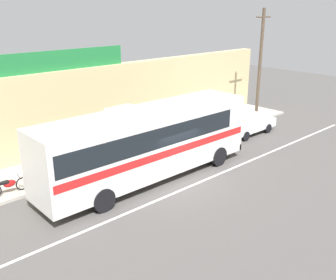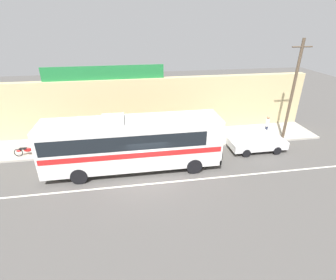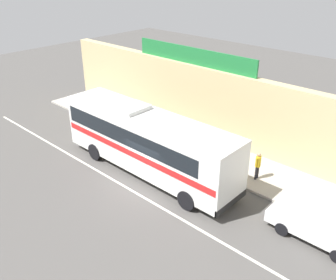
{
  "view_description": "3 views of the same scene",
  "coord_description": "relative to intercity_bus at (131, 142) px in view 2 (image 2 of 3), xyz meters",
  "views": [
    {
      "loc": [
        -12.0,
        -12.43,
        8.18
      ],
      "look_at": [
        0.01,
        0.73,
        1.97
      ],
      "focal_mm": 41.31,
      "sensor_mm": 36.0,
      "label": 1
    },
    {
      "loc": [
        -0.98,
        -13.81,
        9.37
      ],
      "look_at": [
        1.4,
        0.78,
        2.18
      ],
      "focal_mm": 27.07,
      "sensor_mm": 36.0,
      "label": 2
    },
    {
      "loc": [
        12.24,
        -11.39,
        11.22
      ],
      "look_at": [
        -0.25,
        2.18,
        1.9
      ],
      "focal_mm": 38.9,
      "sensor_mm": 36.0,
      "label": 3
    }
  ],
  "objects": [
    {
      "name": "sidewalk_slab",
      "position": [
        0.95,
        4.02,
        -2.0
      ],
      "size": [
        30.0,
        3.6,
        0.14
      ],
      "primitive_type": "cube",
      "color": "#A8A399",
      "rests_on": "ground_plane"
    },
    {
      "name": "pedestrian_far_left",
      "position": [
        5.2,
        3.39,
        -0.98
      ],
      "size": [
        0.3,
        0.48,
        1.63
      ],
      "color": "black",
      "rests_on": "sidewalk_slab"
    },
    {
      "name": "intercity_bus",
      "position": [
        0.0,
        0.0,
        0.0
      ],
      "size": [
        11.48,
        2.66,
        3.78
      ],
      "color": "silver",
      "rests_on": "ground_plane"
    },
    {
      "name": "storefront_billboard",
      "position": [
        -1.79,
        6.17,
        3.28
      ],
      "size": [
        9.65,
        0.12,
        1.1
      ],
      "primitive_type": "cube",
      "color": "#1E7538",
      "rests_on": "storefront_facade"
    },
    {
      "name": "pedestrian_by_curb",
      "position": [
        11.56,
        3.41,
        -0.93
      ],
      "size": [
        0.3,
        0.48,
        1.7
      ],
      "color": "navy",
      "rests_on": "sidewalk_slab"
    },
    {
      "name": "ground_plane",
      "position": [
        0.95,
        -1.18,
        -2.07
      ],
      "size": [
        70.0,
        70.0,
        0.0
      ],
      "primitive_type": "plane",
      "color": "#4F4C49"
    },
    {
      "name": "utility_pole",
      "position": [
        12.68,
        2.58,
        2.16
      ],
      "size": [
        1.6,
        0.22,
        7.9
      ],
      "color": "brown",
      "rests_on": "sidewalk_slab"
    },
    {
      "name": "motorcycle_purple",
      "position": [
        -5.8,
        2.79,
        -1.5
      ],
      "size": [
        1.87,
        0.56,
        0.94
      ],
      "color": "black",
      "rests_on": "sidewalk_slab"
    },
    {
      "name": "parked_car",
      "position": [
        9.53,
        1.13,
        -1.33
      ],
      "size": [
        4.25,
        1.91,
        1.37
      ],
      "color": "silver",
      "rests_on": "ground_plane"
    },
    {
      "name": "motorcycle_green",
      "position": [
        -7.64,
        2.8,
        -1.5
      ],
      "size": [
        1.85,
        0.56,
        0.94
      ],
      "color": "black",
      "rests_on": "sidewalk_slab"
    },
    {
      "name": "road_center_stripe",
      "position": [
        0.95,
        -1.98,
        -2.06
      ],
      "size": [
        30.0,
        0.14,
        0.01
      ],
      "primitive_type": "cube",
      "color": "silver",
      "rests_on": "ground_plane"
    },
    {
      "name": "storefront_facade",
      "position": [
        0.95,
        6.17,
        0.33
      ],
      "size": [
        30.0,
        0.7,
        4.8
      ],
      "primitive_type": "cube",
      "color": "tan",
      "rests_on": "ground_plane"
    }
  ]
}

